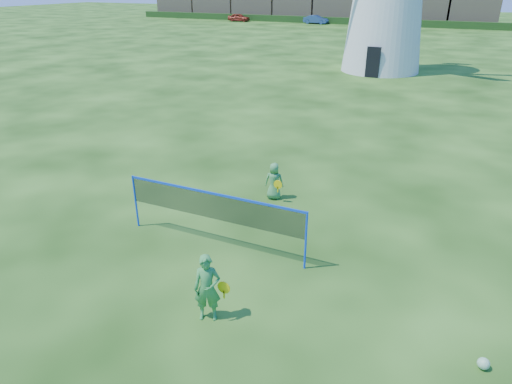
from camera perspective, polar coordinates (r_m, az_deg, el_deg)
The scene contains 8 objects.
ground at distance 11.85m, azimuth -1.91°, elevation -7.34°, with size 220.00×220.00×0.00m, color black.
badminton_net at distance 11.54m, azimuth -5.42°, elevation -1.88°, with size 5.05×0.05×1.55m.
player_girl at distance 9.34m, azimuth -6.15°, elevation -11.96°, with size 0.74×0.55×1.50m.
player_boy at distance 14.31m, azimuth 2.30°, elevation 1.38°, with size 0.69×0.52×1.20m.
play_ball at distance 9.62m, azimuth 26.75°, elevation -18.76°, with size 0.22×0.22×0.22m, color green.
hedge at distance 79.68m, azimuth 5.70°, elevation 20.84°, with size 62.00×0.80×1.00m, color #193814.
car_left at distance 81.79m, azimuth -2.17°, elevation 21.14°, with size 1.49×3.71×1.26m, color maroon.
car_right at distance 77.66m, azimuth 7.57°, elevation 20.75°, with size 1.37×3.92×1.29m, color navy.
Camera 1 is at (4.55, -8.90, 6.37)m, focal length 31.73 mm.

